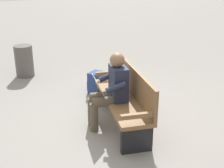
{
  "coord_description": "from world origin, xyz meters",
  "views": [
    {
      "loc": [
        -4.03,
        1.44,
        2.34
      ],
      "look_at": [
        -0.0,
        0.15,
        0.7
      ],
      "focal_mm": 48.64,
      "sensor_mm": 36.0,
      "label": 1
    }
  ],
  "objects_px": {
    "bench_near": "(126,97)",
    "person_seated": "(111,88)",
    "backpack": "(95,83)",
    "trash_bin": "(24,61)"
  },
  "relations": [
    {
      "from": "backpack",
      "to": "trash_bin",
      "type": "xyz_separation_m",
      "value": [
        1.46,
        1.27,
        0.14
      ]
    },
    {
      "from": "bench_near",
      "to": "person_seated",
      "type": "xyz_separation_m",
      "value": [
        0.0,
        0.23,
        0.17
      ]
    },
    {
      "from": "trash_bin",
      "to": "person_seated",
      "type": "bearing_deg",
      "value": -157.47
    },
    {
      "from": "bench_near",
      "to": "person_seated",
      "type": "height_order",
      "value": "person_seated"
    },
    {
      "from": "person_seated",
      "to": "trash_bin",
      "type": "xyz_separation_m",
      "value": [
        2.81,
        1.17,
        -0.27
      ]
    },
    {
      "from": "bench_near",
      "to": "trash_bin",
      "type": "height_order",
      "value": "bench_near"
    },
    {
      "from": "bench_near",
      "to": "trash_bin",
      "type": "xyz_separation_m",
      "value": [
        2.82,
        1.4,
        -0.1
      ]
    },
    {
      "from": "bench_near",
      "to": "trash_bin",
      "type": "bearing_deg",
      "value": 30.61
    },
    {
      "from": "person_seated",
      "to": "backpack",
      "type": "height_order",
      "value": "person_seated"
    },
    {
      "from": "bench_near",
      "to": "person_seated",
      "type": "distance_m",
      "value": 0.29
    }
  ]
}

